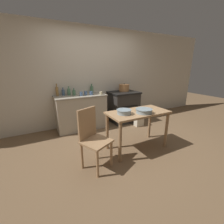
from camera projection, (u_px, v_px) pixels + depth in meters
ground_plane at (124, 145)px, 3.13m from camera, size 14.00×14.00×0.00m
wall_back at (94, 77)px, 4.09m from camera, size 8.00×0.07×2.55m
counter_cabinet at (81, 112)px, 3.85m from camera, size 1.26×0.57×0.88m
stove at (123, 107)px, 4.37m from camera, size 0.80×0.67×0.88m
work_table at (138, 118)px, 2.84m from camera, size 1.16×0.58×0.76m
chair at (93, 137)px, 2.34m from camera, size 0.53×0.53×0.97m
flour_sack at (139, 120)px, 4.09m from camera, size 0.23×0.16×0.33m
stock_pot at (124, 88)px, 4.30m from camera, size 0.30×0.30×0.22m
mixing_bowl_large at (124, 112)px, 2.65m from camera, size 0.26×0.26×0.08m
mixing_bowl_small at (144, 111)px, 2.71m from camera, size 0.30×0.30×0.08m
bottle_far_left at (63, 92)px, 3.68m from camera, size 0.07×0.07×0.19m
bottle_left at (69, 92)px, 3.71m from camera, size 0.08×0.08×0.22m
bottle_mid_left at (57, 91)px, 3.61m from camera, size 0.07×0.07×0.30m
bottle_center_left at (74, 93)px, 3.69m from camera, size 0.08×0.08×0.17m
bottle_center at (92, 89)px, 4.04m from camera, size 0.08×0.08×0.24m
cup_center_right at (81, 94)px, 3.63m from camera, size 0.07×0.07×0.10m
cup_mid_right at (101, 93)px, 3.80m from camera, size 0.07×0.07×0.08m
cup_right at (91, 93)px, 3.75m from camera, size 0.08×0.08×0.09m
cup_far_right at (86, 93)px, 3.71m from camera, size 0.07×0.07×0.10m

